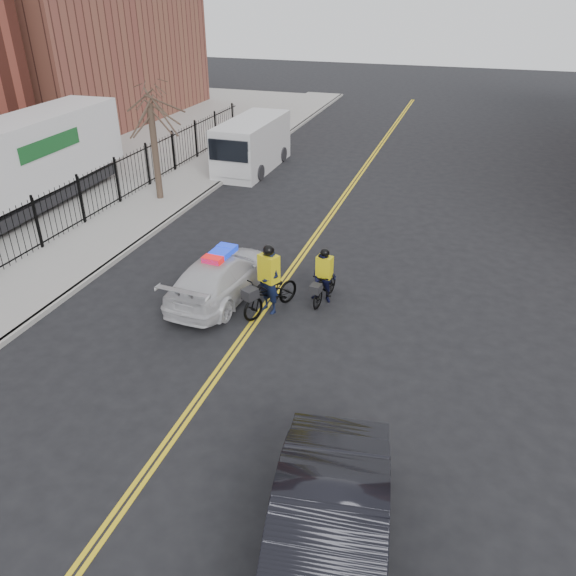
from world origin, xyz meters
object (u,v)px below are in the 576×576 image
Objects in this scene: police_cruiser at (221,276)px; cyclist_far at (324,281)px; dark_sedan at (327,546)px; cargo_van at (251,146)px; cyclist_near at (269,289)px; semi_trailer at (12,165)px.

cyclist_far is at bearing -163.91° from police_cruiser.
dark_sedan is 9.12m from cyclist_far.
police_cruiser is 0.80× the size of cargo_van.
police_cruiser is at bearing -169.03° from cyclist_near.
semi_trailer is 14.04m from cyclist_far.
police_cruiser is 0.91× the size of dark_sedan.
police_cruiser is at bearing -72.19° from cargo_van.
cyclist_far is at bearing -59.34° from cargo_van.
dark_sedan is 2.29× the size of cyclist_near.
semi_trailer is at bearing -173.22° from cyclist_near.
dark_sedan is at bearing 127.78° from police_cruiser.
dark_sedan is 2.95× the size of cyclist_far.
cyclist_far is (-2.39, 8.80, -0.17)m from dark_sedan.
cyclist_near is at bearing -20.15° from semi_trailer.
cargo_van is (-4.01, 12.67, 0.54)m from police_cruiser.
police_cruiser is 2.69× the size of cyclist_far.
semi_trailer is 5.34× the size of cyclist_near.
cyclist_near is 1.29× the size of cyclist_far.
cyclist_near is (-3.75, 7.73, -0.12)m from dark_sedan.
cargo_van is 3.37× the size of cyclist_far.
semi_trailer reaches higher than cyclist_near.
dark_sedan is at bearing -66.89° from cyclist_far.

